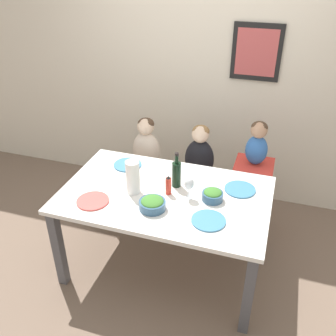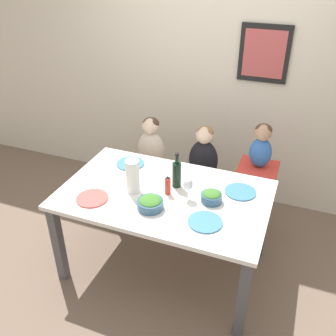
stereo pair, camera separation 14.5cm
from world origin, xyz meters
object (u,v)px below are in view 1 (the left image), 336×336
at_px(person_baby_right, 257,142).
at_px(salad_bowl_large, 152,204).
at_px(dinner_plate_back_right, 240,189).
at_px(chair_right_highchair, 252,179).
at_px(wine_glass_near, 189,184).
at_px(person_child_center, 200,153).
at_px(chair_far_left, 147,175).
at_px(person_child_left, 146,145).
at_px(salad_bowl_small, 213,195).
at_px(chair_far_center, 198,184).
at_px(wine_bottle, 176,173).
at_px(paper_towel_roll, 133,177).
at_px(dinner_plate_front_right, 209,220).
at_px(dinner_plate_front_left, 93,201).
at_px(dinner_plate_back_left, 128,165).

height_order(person_baby_right, salad_bowl_large, person_baby_right).
bearing_deg(dinner_plate_back_right, chair_right_highchair, 83.85).
bearing_deg(wine_glass_near, person_child_center, 97.30).
distance_m(chair_far_left, person_child_left, 0.34).
relative_size(person_baby_right, salad_bowl_small, 2.54).
height_order(chair_far_center, salad_bowl_large, salad_bowl_large).
bearing_deg(chair_far_center, person_child_center, 90.00).
height_order(wine_glass_near, salad_bowl_large, wine_glass_near).
xyz_separation_m(wine_bottle, dinner_plate_back_right, (0.49, 0.09, -0.11)).
distance_m(person_child_center, dinner_plate_back_right, 0.68).
bearing_deg(chair_right_highchair, person_baby_right, 90.00).
bearing_deg(person_baby_right, person_child_left, -179.97).
bearing_deg(wine_bottle, wine_glass_near, -43.67).
distance_m(paper_towel_roll, wine_glass_near, 0.42).
relative_size(dinner_plate_back_right, dinner_plate_front_right, 1.00).
relative_size(wine_glass_near, dinner_plate_back_right, 0.75).
bearing_deg(person_baby_right, chair_far_center, -179.84).
bearing_deg(chair_far_left, salad_bowl_large, -66.73).
bearing_deg(chair_far_left, chair_right_highchair, -0.00).
distance_m(person_child_center, wine_bottle, 0.62).
relative_size(wine_glass_near, dinner_plate_front_right, 0.75).
xyz_separation_m(chair_far_center, dinner_plate_front_right, (0.30, -0.96, 0.36)).
distance_m(person_child_left, dinner_plate_front_left, 1.00).
height_order(person_baby_right, paper_towel_roll, person_baby_right).
bearing_deg(dinner_plate_front_left, salad_bowl_small, 19.38).
bearing_deg(wine_bottle, dinner_plate_front_right, -46.30).
xyz_separation_m(chair_far_left, person_child_left, (-0.00, 0.00, 0.34)).
distance_m(chair_right_highchair, person_child_left, 1.04).
bearing_deg(person_child_center, dinner_plate_front_right, -72.84).
bearing_deg(paper_towel_roll, dinner_plate_front_right, -15.21).
distance_m(salad_bowl_large, salad_bowl_small, 0.45).
bearing_deg(dinner_plate_back_right, chair_far_left, 152.07).
xyz_separation_m(chair_right_highchair, dinner_plate_front_left, (-1.07, -1.00, 0.21)).
xyz_separation_m(person_child_left, salad_bowl_large, (0.41, -0.95, 0.06)).
distance_m(chair_far_center, dinner_plate_back_left, 0.77).
bearing_deg(salad_bowl_small, person_child_left, 138.24).
bearing_deg(dinner_plate_back_left, salad_bowl_large, -51.06).
relative_size(person_baby_right, dinner_plate_back_right, 1.67).
relative_size(wine_bottle, paper_towel_roll, 1.10).
bearing_deg(person_child_left, salad_bowl_large, -66.75).
bearing_deg(person_child_center, person_baby_right, 0.05).
distance_m(chair_right_highchair, dinner_plate_back_left, 1.14).
relative_size(chair_far_left, salad_bowl_small, 3.00).
bearing_deg(person_child_center, salad_bowl_small, -69.19).
xyz_separation_m(person_baby_right, wine_glass_near, (-0.41, -0.74, -0.05)).
relative_size(wine_bottle, dinner_plate_front_left, 1.22).
relative_size(salad_bowl_small, dinner_plate_back_right, 0.66).
distance_m(person_baby_right, salad_bowl_large, 1.14).
xyz_separation_m(person_child_center, paper_towel_roll, (-0.33, -0.79, 0.15)).
height_order(person_child_left, wine_glass_near, person_child_left).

